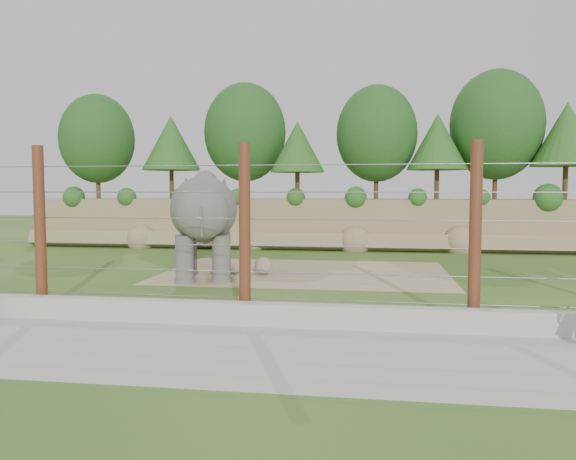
# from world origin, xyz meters

# --- Properties ---
(ground) EXTENTS (90.00, 90.00, 0.00)m
(ground) POSITION_xyz_m (0.00, 0.00, 0.00)
(ground) COLOR #30601F
(ground) RESTS_ON ground
(back_embankment) EXTENTS (30.00, 5.52, 8.77)m
(back_embankment) POSITION_xyz_m (0.59, 12.68, 3.97)
(back_embankment) COLOR #997B58
(back_embankment) RESTS_ON ground
(dirt_patch) EXTENTS (10.00, 7.00, 0.02)m
(dirt_patch) POSITION_xyz_m (0.50, 3.00, 0.01)
(dirt_patch) COLOR #9C8D60
(dirt_patch) RESTS_ON ground
(drain_grate) EXTENTS (1.00, 0.60, 0.03)m
(drain_grate) POSITION_xyz_m (-2.30, 2.39, 0.04)
(drain_grate) COLOR #262628
(drain_grate) RESTS_ON dirt_patch
(elephant) EXTENTS (2.97, 4.76, 3.58)m
(elephant) POSITION_xyz_m (-2.73, 1.23, 1.79)
(elephant) COLOR #69635E
(elephant) RESTS_ON ground
(stone_ball) EXTENTS (0.61, 0.61, 0.61)m
(stone_ball) POSITION_xyz_m (-0.90, 2.20, 0.33)
(stone_ball) COLOR gray
(stone_ball) RESTS_ON dirt_patch
(retaining_wall) EXTENTS (26.00, 0.35, 0.50)m
(retaining_wall) POSITION_xyz_m (0.00, -5.00, 0.25)
(retaining_wall) COLOR #B2B1A6
(retaining_wall) RESTS_ON ground
(walkway) EXTENTS (26.00, 4.00, 0.01)m
(walkway) POSITION_xyz_m (0.00, -7.00, 0.01)
(walkway) COLOR #B2B1A6
(walkway) RESTS_ON ground
(barrier_fence) EXTENTS (20.26, 0.26, 4.00)m
(barrier_fence) POSITION_xyz_m (0.00, -4.50, 2.00)
(barrier_fence) COLOR #582515
(barrier_fence) RESTS_ON ground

